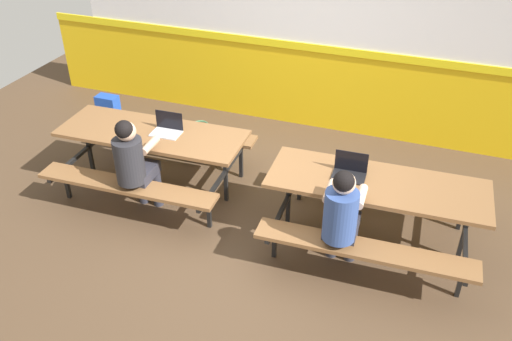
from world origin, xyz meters
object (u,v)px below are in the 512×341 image
at_px(backpack_dark, 109,111).
at_px(student_nearer, 134,161).
at_px(laptop_dark, 350,171).
at_px(picnic_table_left, 153,144).
at_px(tote_bag_bright, 201,140).
at_px(laptop_silver, 167,129).
at_px(picnic_table_right, 375,196).
at_px(student_further, 342,214).

bearing_deg(backpack_dark, student_nearer, -49.04).
bearing_deg(laptop_dark, picnic_table_left, 177.05).
bearing_deg(student_nearer, laptop_dark, 11.56).
distance_m(laptop_dark, tote_bag_bright, 2.38).
height_order(laptop_silver, tote_bag_bright, laptop_silver).
relative_size(picnic_table_left, laptop_silver, 6.46).
height_order(laptop_silver, laptop_dark, same).
bearing_deg(picnic_table_right, tote_bag_bright, 156.66).
bearing_deg(laptop_silver, picnic_table_right, -4.54).
relative_size(picnic_table_left, student_nearer, 1.75).
bearing_deg(student_nearer, laptop_silver, 82.73).
xyz_separation_m(backpack_dark, tote_bag_bright, (1.55, -0.29, -0.02)).
height_order(picnic_table_left, student_further, student_further).
relative_size(picnic_table_left, picnic_table_right, 1.00).
bearing_deg(tote_bag_bright, student_nearer, -92.60).
xyz_separation_m(picnic_table_right, student_nearer, (-2.42, -0.41, 0.13)).
height_order(picnic_table_right, student_nearer, student_nearer).
xyz_separation_m(picnic_table_left, laptop_silver, (0.18, 0.04, 0.21)).
bearing_deg(laptop_dark, student_nearer, -168.44).
relative_size(student_nearer, laptop_dark, 3.68).
height_order(picnic_table_left, student_nearer, student_nearer).
distance_m(student_nearer, tote_bag_bright, 1.52).
relative_size(laptop_silver, laptop_dark, 1.00).
relative_size(picnic_table_right, student_nearer, 1.75).
xyz_separation_m(student_nearer, laptop_silver, (0.08, 0.60, 0.08)).
relative_size(laptop_dark, backpack_dark, 0.74).
distance_m(picnic_table_right, student_nearer, 2.46).
distance_m(student_nearer, laptop_silver, 0.61).
height_order(picnic_table_left, backpack_dark, picnic_table_left).
relative_size(student_nearer, backpack_dark, 2.74).
bearing_deg(student_further, laptop_silver, 160.53).
height_order(student_further, backpack_dark, student_further).
bearing_deg(laptop_silver, tote_bag_bright, 90.78).
bearing_deg(laptop_dark, student_further, -84.20).
xyz_separation_m(student_nearer, tote_bag_bright, (0.06, 1.43, -0.51)).
xyz_separation_m(picnic_table_left, tote_bag_bright, (0.16, 0.87, -0.39)).
bearing_deg(laptop_dark, tote_bag_bright, 154.51).
bearing_deg(backpack_dark, laptop_silver, -35.53).
relative_size(picnic_table_right, student_further, 1.75).
bearing_deg(backpack_dark, student_further, -26.86).
height_order(student_nearer, tote_bag_bright, student_nearer).
xyz_separation_m(picnic_table_left, student_nearer, (0.10, -0.55, 0.13)).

